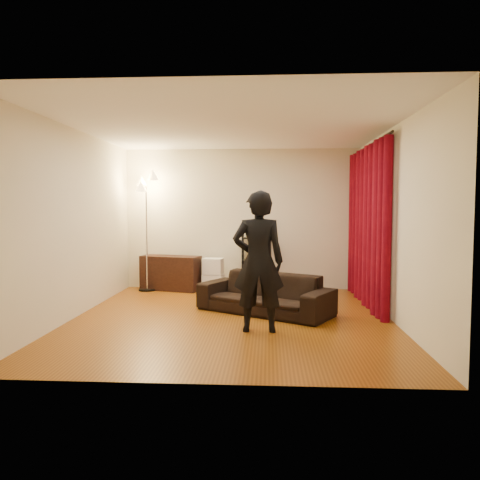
# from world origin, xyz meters

# --- Properties ---
(floor) EXTENTS (5.00, 5.00, 0.00)m
(floor) POSITION_xyz_m (0.00, 0.00, 0.00)
(floor) COLOR brown
(floor) RESTS_ON ground
(ceiling) EXTENTS (5.00, 5.00, 0.00)m
(ceiling) POSITION_xyz_m (0.00, 0.00, 2.70)
(ceiling) COLOR white
(ceiling) RESTS_ON ground
(wall_back) EXTENTS (5.00, 0.00, 5.00)m
(wall_back) POSITION_xyz_m (0.00, 2.50, 1.35)
(wall_back) COLOR beige
(wall_back) RESTS_ON ground
(wall_front) EXTENTS (5.00, 0.00, 5.00)m
(wall_front) POSITION_xyz_m (0.00, -2.50, 1.35)
(wall_front) COLOR beige
(wall_front) RESTS_ON ground
(wall_left) EXTENTS (0.00, 5.00, 5.00)m
(wall_left) POSITION_xyz_m (-2.25, 0.00, 1.35)
(wall_left) COLOR beige
(wall_left) RESTS_ON ground
(wall_right) EXTENTS (0.00, 5.00, 5.00)m
(wall_right) POSITION_xyz_m (2.25, 0.00, 1.35)
(wall_right) COLOR beige
(wall_right) RESTS_ON ground
(curtain_rod) EXTENTS (0.04, 2.65, 0.04)m
(curtain_rod) POSITION_xyz_m (2.15, 1.12, 2.58)
(curtain_rod) COLOR black
(curtain_rod) RESTS_ON wall_right
(curtain) EXTENTS (0.22, 2.65, 2.55)m
(curtain) POSITION_xyz_m (2.13, 1.12, 1.28)
(curtain) COLOR #650510
(curtain) RESTS_ON ground
(sofa) EXTENTS (2.13, 1.69, 0.59)m
(sofa) POSITION_xyz_m (0.47, 0.38, 0.29)
(sofa) COLOR black
(sofa) RESTS_ON ground
(person) EXTENTS (0.67, 0.46, 1.79)m
(person) POSITION_xyz_m (0.39, -0.67, 0.89)
(person) COLOR black
(person) RESTS_ON ground
(media_cabinet) EXTENTS (1.19, 0.69, 0.65)m
(media_cabinet) POSITION_xyz_m (-1.35, 2.23, 0.33)
(media_cabinet) COLOR black
(media_cabinet) RESTS_ON ground
(storage_boxes) EXTENTS (0.41, 0.34, 0.62)m
(storage_boxes) POSITION_xyz_m (-0.53, 2.21, 0.31)
(storage_boxes) COLOR white
(storage_boxes) RESTS_ON ground
(wire_shelf) EXTENTS (0.63, 0.54, 1.16)m
(wire_shelf) POSITION_xyz_m (0.30, 2.28, 0.58)
(wire_shelf) COLOR black
(wire_shelf) RESTS_ON ground
(floor_lamp) EXTENTS (0.52, 0.52, 2.20)m
(floor_lamp) POSITION_xyz_m (-1.78, 2.13, 1.10)
(floor_lamp) COLOR silver
(floor_lamp) RESTS_ON ground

